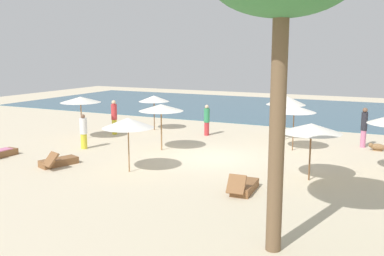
% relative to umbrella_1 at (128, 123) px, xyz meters
% --- Properties ---
extents(ground_plane, '(60.00, 60.00, 0.00)m').
position_rel_umbrella_1_xyz_m(ground_plane, '(2.10, 3.42, -1.91)').
color(ground_plane, beige).
extents(ocean_water, '(48.00, 16.00, 0.06)m').
position_rel_umbrella_1_xyz_m(ocean_water, '(2.10, 20.42, -1.88)').
color(ocean_water, '#3D6075').
rests_on(ocean_water, ground_plane).
extents(umbrella_1, '(1.97, 1.97, 2.10)m').
position_rel_umbrella_1_xyz_m(umbrella_1, '(0.00, 0.00, 0.00)').
color(umbrella_1, olive).
rests_on(umbrella_1, ground_plane).
extents(umbrella_2, '(2.04, 2.04, 2.31)m').
position_rel_umbrella_1_xyz_m(umbrella_2, '(3.82, 8.81, 0.16)').
color(umbrella_2, brown).
rests_on(umbrella_2, ground_plane).
extents(umbrella_4, '(2.07, 2.07, 2.17)m').
position_rel_umbrella_1_xyz_m(umbrella_4, '(-0.75, 3.78, 0.10)').
color(umbrella_4, olive).
rests_on(umbrella_4, ground_plane).
extents(umbrella_5, '(2.13, 2.13, 2.07)m').
position_rel_umbrella_1_xyz_m(umbrella_5, '(6.42, 1.94, -0.01)').
color(umbrella_5, brown).
rests_on(umbrella_5, ground_plane).
extents(umbrella_6, '(2.00, 2.00, 2.13)m').
position_rel_umbrella_1_xyz_m(umbrella_6, '(4.79, 6.43, 0.05)').
color(umbrella_6, brown).
rests_on(umbrella_6, ground_plane).
extents(umbrella_7, '(1.79, 1.79, 2.04)m').
position_rel_umbrella_1_xyz_m(umbrella_7, '(-3.81, 8.20, -0.05)').
color(umbrella_7, brown).
rests_on(umbrella_7, ground_plane).
extents(umbrella_8, '(2.10, 2.10, 2.25)m').
position_rel_umbrella_1_xyz_m(umbrella_8, '(-5.84, 4.19, 0.18)').
color(umbrella_8, olive).
rests_on(umbrella_8, ground_plane).
extents(lounger_2, '(1.11, 1.79, 0.69)m').
position_rel_umbrella_1_xyz_m(lounger_2, '(-3.10, -0.52, -1.74)').
color(lounger_2, brown).
rests_on(lounger_2, ground_plane).
extents(lounger_3, '(0.70, 1.71, 0.71)m').
position_rel_umbrella_1_xyz_m(lounger_3, '(4.76, -0.34, -1.74)').
color(lounger_3, brown).
rests_on(lounger_3, ground_plane).
extents(person_0, '(0.41, 0.41, 1.66)m').
position_rel_umbrella_1_xyz_m(person_0, '(-4.22, 2.42, -1.08)').
color(person_0, yellow).
rests_on(person_0, ground_plane).
extents(person_1, '(0.45, 0.45, 1.92)m').
position_rel_umbrella_1_xyz_m(person_1, '(-5.11, 6.05, -0.93)').
color(person_1, yellow).
rests_on(person_1, ground_plane).
extents(person_2, '(0.35, 0.35, 1.70)m').
position_rel_umbrella_1_xyz_m(person_2, '(-0.33, 8.01, -1.05)').
color(person_2, '#BF3338').
rests_on(person_2, ground_plane).
extents(person_3, '(0.38, 0.38, 1.93)m').
position_rel_umbrella_1_xyz_m(person_3, '(7.69, 8.57, -0.91)').
color(person_3, '#D17299').
rests_on(person_3, ground_plane).
extents(dog, '(0.76, 0.35, 0.35)m').
position_rel_umbrella_1_xyz_m(dog, '(8.34, 8.09, -1.73)').
color(dog, olive).
rests_on(dog, ground_plane).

